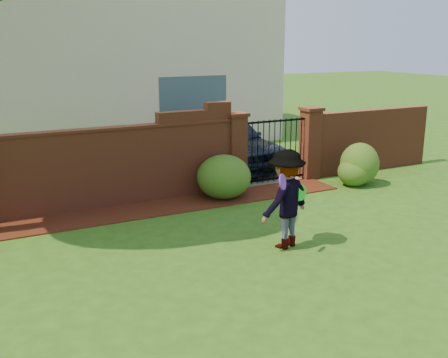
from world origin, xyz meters
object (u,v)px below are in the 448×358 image
frisbee_purple (283,182)px  frisbee_green (301,192)px  car (232,143)px  man (287,200)px

frisbee_purple → frisbee_green: bearing=27.8°
car → frisbee_purple: bearing=-117.9°
car → frisbee_purple: car is taller
man → frisbee_purple: bearing=26.8°
man → frisbee_green: 0.28m
man → frisbee_green: size_ratio=6.05×
frisbee_purple → frisbee_green: (0.59, 0.31, -0.34)m
man → frisbee_purple: (-0.33, -0.33, 0.44)m
frisbee_purple → frisbee_green: frisbee_purple is taller
car → frisbee_green: size_ratio=14.71×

